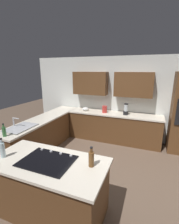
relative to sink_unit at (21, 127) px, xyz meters
name	(u,v)px	position (x,y,z in m)	size (l,w,h in m)	color
ground_plane	(100,172)	(-1.83, -0.31, -0.92)	(14.00, 14.00, 0.00)	brown
wall_back	(118,95)	(-1.76, -2.36, 0.50)	(6.00, 0.44, 2.60)	silver
lower_cabinets_back	(114,128)	(-1.73, -2.03, -0.49)	(2.80, 0.60, 0.86)	brown
countertop_back	(114,114)	(-1.73, -2.03, -0.04)	(2.84, 0.64, 0.04)	silver
lower_cabinets_side	(45,133)	(-0.01, -0.86, -0.49)	(0.60, 2.90, 0.86)	brown
countertop_side	(44,118)	(-0.01, -0.86, -0.04)	(0.64, 2.94, 0.04)	silver
island_base	(49,188)	(-1.40, 0.92, -0.49)	(1.69, 0.80, 0.86)	brown
island_top	(47,162)	(-1.40, 0.92, -0.04)	(1.77, 0.88, 0.04)	silver
sink_unit	(21,127)	(0.00, 0.00, 0.00)	(0.46, 0.70, 0.23)	#515456
cooktop	(47,161)	(-1.40, 0.91, -0.01)	(0.76, 0.56, 0.03)	black
blender	(126,110)	(-2.08, -2.00, 0.13)	(0.15, 0.15, 0.34)	black
mixing_bowl	(85,109)	(-0.78, -2.00, 0.04)	(0.21, 0.21, 0.12)	white
kettle	(105,109)	(-1.43, -2.00, 0.09)	(0.15, 0.15, 0.21)	red
dish_soap_bottle	(4,131)	(-0.06, 0.48, 0.09)	(0.07, 0.07, 0.27)	#336B38
oil_bottle	(2,150)	(-0.70, 1.07, 0.11)	(0.07, 0.07, 0.31)	silver
second_bottle	(91,159)	(-2.04, 0.79, 0.10)	(0.08, 0.08, 0.29)	brown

